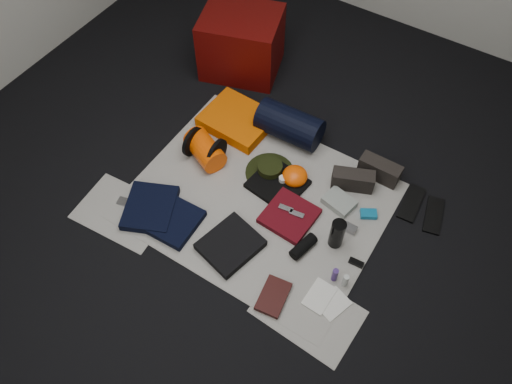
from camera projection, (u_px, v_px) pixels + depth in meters
The scene contains 37 objects.
floor at pixel (258, 201), 3.31m from camera, with size 4.50×4.50×0.02m, color black.
newspaper_mat at pixel (258, 200), 3.30m from camera, with size 1.60×1.30×0.01m, color beige.
newspaper_sheet_front_left at pixel (122, 212), 3.24m from camera, with size 0.58×0.40×0.00m, color beige.
newspaper_sheet_front_right at pixel (308, 312), 2.86m from camera, with size 0.58×0.40×0.00m, color beige.
red_cabinet at pixel (241, 43), 3.83m from camera, with size 0.58×0.48×0.48m, color #540806.
sleeping_pad at pixel (237, 120), 3.64m from camera, with size 0.48×0.39×0.09m, color #F76202.
stuff_sack at pixel (205, 149), 3.42m from camera, with size 0.18×0.18×0.30m, color #FE5004.
sack_strap_left at pixel (193, 142), 3.44m from camera, with size 0.22×0.22×0.03m, color black.
sack_strap_right at pixel (217, 154), 3.38m from camera, with size 0.22×0.22×0.03m, color black.
navy_duffel at pixel (290, 125), 3.51m from camera, with size 0.24×0.24×0.46m, color black.
boonie_brim at pixel (270, 172), 3.42m from camera, with size 0.34×0.34×0.01m, color black.
boonie_crown at pixel (270, 169), 3.38m from camera, with size 0.17×0.17×0.07m, color black.
hiking_boot_left at pixel (353, 180), 3.30m from camera, with size 0.28×0.10×0.14m, color black.
hiking_boot_right at pixel (379, 170), 3.35m from camera, with size 0.28×0.11×0.14m, color black.
flip_flop_left at pixel (412, 203), 3.28m from camera, with size 0.11×0.29×0.02m, color black.
flip_flop_right at pixel (434, 215), 3.22m from camera, with size 0.10×0.28×0.02m, color black.
trousers_navy_a at pixel (150, 208), 3.22m from camera, with size 0.31×0.36×0.06m, color black.
trousers_navy_b at pixel (176, 222), 3.17m from camera, with size 0.27×0.31×0.05m, color black.
trousers_charcoal at pixel (230, 245), 3.07m from camera, with size 0.30×0.34×0.05m, color black.
black_tshirt at pixel (278, 184), 3.35m from camera, with size 0.34×0.32×0.03m, color black.
red_shirt at pixel (289, 216), 3.20m from camera, with size 0.31×0.31×0.04m, color #570912.
orange_stuff_sack at pixel (295, 176), 3.33m from camera, with size 0.17×0.17×0.11m, color #FE5004.
first_aid_pouch at pixel (339, 202), 3.26m from camera, with size 0.20×0.15×0.05m, color gray.
water_bottle at pixel (337, 234), 3.02m from camera, with size 0.09×0.09×0.22m, color black.
speaker at pixel (303, 246), 3.05m from camera, with size 0.07×0.07×0.19m, color black.
compact_camera at pixel (350, 228), 3.15m from camera, with size 0.09×0.05×0.04m, color #A1A1A5.
cyan_case at pixel (368, 214), 3.21m from camera, with size 0.10×0.07×0.03m, color #0F6B98.
toiletry_purple at pixel (335, 275), 2.93m from camera, with size 0.04×0.04×0.11m, color #391F65.
toiletry_clear at pixel (345, 281), 2.91m from camera, with size 0.03×0.03×0.10m, color #AFB3AE.
paperback_book at pixel (273, 296), 2.89m from camera, with size 0.15×0.23×0.03m, color black.
map_booklet at pixel (319, 296), 2.90m from camera, with size 0.13×0.20×0.01m, color silver.
map_printout at pixel (333, 304), 2.88m from camera, with size 0.14×0.18×0.01m, color silver.
sunglasses at pixel (356, 263), 3.02m from camera, with size 0.09×0.04×0.02m, color black.
key_cluster at pixel (122, 201), 3.28m from camera, with size 0.06×0.06×0.01m, color #A1A1A5.
tape_roll at pixel (283, 179), 3.33m from camera, with size 0.05×0.05×0.04m, color white.
energy_bar_a at pixel (286, 208), 3.20m from camera, with size 0.10×0.04×0.01m, color #A1A1A5.
energy_bar_b at pixel (297, 214), 3.17m from camera, with size 0.10×0.04×0.01m, color #A1A1A5.
Camera 1 is at (0.96, -1.55, 2.75)m, focal length 35.00 mm.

